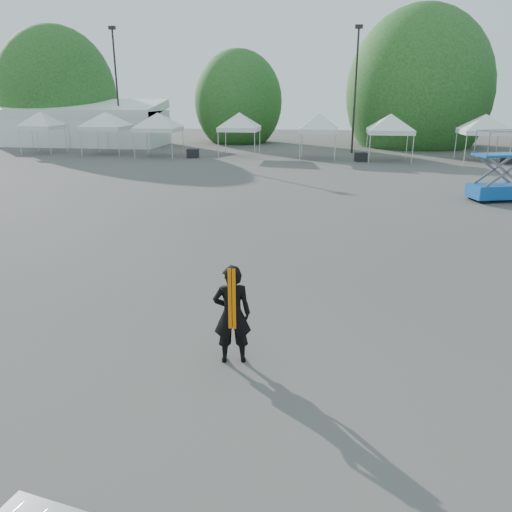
# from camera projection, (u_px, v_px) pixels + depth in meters

# --- Properties ---
(ground) EXTENTS (120.00, 120.00, 0.00)m
(ground) POSITION_uv_depth(u_px,v_px,m) (273.00, 300.00, 11.89)
(ground) COLOR #474442
(ground) RESTS_ON ground
(marquee) EXTENTS (15.00, 6.25, 4.23)m
(marquee) POSITION_uv_depth(u_px,v_px,m) (84.00, 124.00, 47.24)
(marquee) COLOR white
(marquee) RESTS_ON ground
(light_pole_west) EXTENTS (0.60, 0.25, 10.30)m
(light_pole_west) POSITION_uv_depth(u_px,v_px,m) (116.00, 81.00, 44.57)
(light_pole_west) COLOR black
(light_pole_west) RESTS_ON ground
(light_pole_east) EXTENTS (0.60, 0.25, 9.80)m
(light_pole_east) POSITION_uv_depth(u_px,v_px,m) (356.00, 83.00, 39.88)
(light_pole_east) COLOR black
(light_pole_east) RESTS_ON ground
(tree_far_w) EXTENTS (4.80, 4.80, 7.30)m
(tree_far_w) POSITION_uv_depth(u_px,v_px,m) (58.00, 95.00, 49.81)
(tree_far_w) COLOR #382314
(tree_far_w) RESTS_ON ground
(tree_mid_w) EXTENTS (4.16, 4.16, 6.33)m
(tree_mid_w) POSITION_uv_depth(u_px,v_px,m) (238.00, 102.00, 49.41)
(tree_mid_w) COLOR #382314
(tree_mid_w) RESTS_ON ground
(tree_mid_e) EXTENTS (5.12, 5.12, 7.79)m
(tree_mid_e) POSITION_uv_depth(u_px,v_px,m) (418.00, 92.00, 45.86)
(tree_mid_e) COLOR #382314
(tree_mid_e) RESTS_ON ground
(tent_a) EXTENTS (3.94, 3.94, 3.88)m
(tent_a) POSITION_uv_depth(u_px,v_px,m) (40.00, 115.00, 40.57)
(tent_a) COLOR silver
(tent_a) RESTS_ON ground
(tent_b) EXTENTS (4.68, 4.68, 3.88)m
(tent_b) POSITION_uv_depth(u_px,v_px,m) (105.00, 115.00, 39.85)
(tent_b) COLOR silver
(tent_b) RESTS_ON ground
(tent_c) EXTENTS (4.48, 4.48, 3.88)m
(tent_c) POSITION_uv_depth(u_px,v_px,m) (158.00, 116.00, 38.18)
(tent_c) COLOR silver
(tent_c) RESTS_ON ground
(tent_d) EXTENTS (4.25, 4.25, 3.88)m
(tent_d) POSITION_uv_depth(u_px,v_px,m) (239.00, 116.00, 38.45)
(tent_d) COLOR silver
(tent_d) RESTS_ON ground
(tent_e) EXTENTS (3.88, 3.88, 3.88)m
(tent_e) POSITION_uv_depth(u_px,v_px,m) (319.00, 117.00, 36.74)
(tent_e) COLOR silver
(tent_e) RESTS_ON ground
(tent_f) EXTENTS (4.47, 4.47, 3.88)m
(tent_f) POSITION_uv_depth(u_px,v_px,m) (391.00, 118.00, 35.67)
(tent_f) COLOR silver
(tent_f) RESTS_ON ground
(tent_g) EXTENTS (4.48, 4.48, 3.88)m
(tent_g) POSITION_uv_depth(u_px,v_px,m) (486.00, 118.00, 35.44)
(tent_g) COLOR silver
(tent_g) RESTS_ON ground
(man) EXTENTS (0.76, 0.58, 1.86)m
(man) POSITION_uv_depth(u_px,v_px,m) (232.00, 314.00, 8.88)
(man) COLOR black
(man) RESTS_ON ground
(scissor_lift) EXTENTS (2.69, 1.89, 3.15)m
(scissor_lift) POSITION_uv_depth(u_px,v_px,m) (501.00, 166.00, 22.39)
(scissor_lift) COLOR #0B4693
(scissor_lift) RESTS_ON ground
(crate_west) EXTENTS (0.90, 0.72, 0.66)m
(crate_west) POSITION_uv_depth(u_px,v_px,m) (193.00, 153.00, 38.27)
(crate_west) COLOR black
(crate_west) RESTS_ON ground
(crate_mid) EXTENTS (0.94, 0.80, 0.63)m
(crate_mid) POSITION_uv_depth(u_px,v_px,m) (361.00, 157.00, 36.12)
(crate_mid) COLOR black
(crate_mid) RESTS_ON ground
(crate_east) EXTENTS (1.03, 0.84, 0.76)m
(crate_east) POSITION_uv_depth(u_px,v_px,m) (510.00, 158.00, 34.98)
(crate_east) COLOR black
(crate_east) RESTS_ON ground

